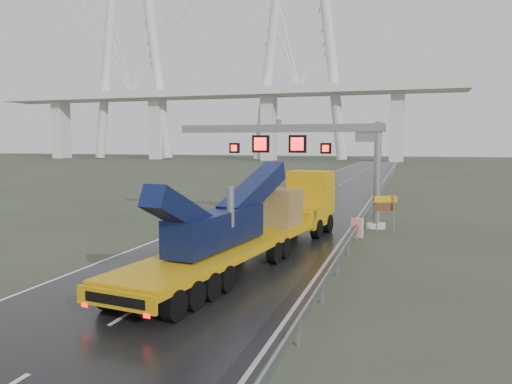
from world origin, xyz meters
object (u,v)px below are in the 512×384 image
(striped_barrier, at_px, (357,228))
(exit_sign_pair, at_px, (385,207))
(heavy_haul_truck, at_px, (267,218))
(sign_gantry, at_px, (308,145))

(striped_barrier, bearing_deg, exit_sign_pair, 52.20)
(heavy_haul_truck, xyz_separation_m, striped_barrier, (4.14, 5.75, -1.26))
(sign_gantry, distance_m, striped_barrier, 7.39)
(sign_gantry, distance_m, exit_sign_pair, 7.03)
(sign_gantry, height_order, exit_sign_pair, sign_gantry)
(heavy_haul_truck, xyz_separation_m, exit_sign_pair, (5.72, 7.42, -0.11))
(striped_barrier, bearing_deg, sign_gantry, 141.61)
(heavy_haul_truck, relative_size, exit_sign_pair, 8.24)
(heavy_haul_truck, height_order, exit_sign_pair, heavy_haul_truck)
(sign_gantry, bearing_deg, heavy_haul_truck, -91.48)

